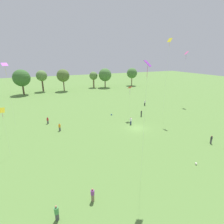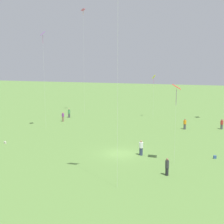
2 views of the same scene
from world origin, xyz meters
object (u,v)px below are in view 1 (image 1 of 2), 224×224
kite_2 (5,67)px  kite_7 (186,55)px  person_0 (48,120)px  person_5 (60,127)px  picnic_bag_0 (111,115)px  picnic_bag_1 (196,164)px  kite_3 (2,112)px  person_4 (57,213)px  person_3 (93,195)px  kite_1 (169,44)px  person_7 (211,139)px  person_6 (131,121)px  person_2 (141,113)px  kite_0 (130,88)px  person_1 (145,103)px  kite_5 (147,70)px

kite_2 → kite_7: size_ratio=0.84×
person_0 → person_5: bearing=124.9°
picnic_bag_0 → picnic_bag_1: size_ratio=0.99×
kite_3 → person_4: bearing=-20.9°
picnic_bag_0 → person_3: bearing=-118.0°
kite_2 → person_0: bearing=22.6°
kite_1 → kite_2: (-35.24, 8.65, -4.74)m
person_7 → kite_7: bearing=-164.5°
person_6 → kite_2: size_ratio=0.12×
person_2 → kite_1: bearing=44.4°
kite_3 → picnic_bag_0: bearing=76.6°
person_3 → kite_1: bearing=13.6°
person_2 → kite_0: bearing=-98.9°
person_5 → person_1: bearing=136.7°
person_5 → kite_3: (-9.02, -7.12, 6.83)m
person_4 → kite_2: 31.72m
person_1 → kite_1: size_ratio=0.09×
person_4 → kite_1: kite_1 is taller
kite_2 → picnic_bag_0: (23.78, -0.87, -13.56)m
person_4 → person_6: size_ratio=1.00×
kite_3 → person_5: bearing=87.9°
person_5 → picnic_bag_0: bearing=136.8°
kite_3 → kite_7: kite_7 is taller
person_4 → picnic_bag_0: size_ratio=5.04×
picnic_bag_0 → kite_1: bearing=-34.2°
kite_2 → kite_7: kite_7 is taller
person_7 → kite_1: 23.17m
person_2 → person_7: (3.50, -18.52, -0.05)m
person_6 → picnic_bag_0: size_ratio=5.03×
kite_3 → person_2: bearing=64.0°
person_2 → person_6: (-5.60, -3.95, 0.02)m
kite_1 → picnic_bag_0: kite_1 is taller
kite_5 → picnic_bag_0: 30.79m
person_3 → kite_2: (-9.55, 27.65, 12.89)m
person_7 → kite_3: size_ratio=0.20×
person_0 → person_2: bearing=-176.5°
person_2 → person_3: same height
person_3 → kite_3: kite_3 is taller
person_6 → person_5: bearing=-10.1°
kite_3 → person_6: bearing=58.5°
kite_3 → kite_5: bearing=8.7°
person_3 → kite_3: size_ratio=0.21×
kite_0 → kite_5: size_ratio=0.55×
kite_0 → person_1: bearing=-104.3°
person_1 → kite_0: size_ratio=0.20×
picnic_bag_1 → kite_2: bearing=133.6°
person_0 → person_7: (27.37, -23.41, 0.00)m
person_6 → kite_5: (-8.91, -18.09, 13.55)m
person_1 → person_7: bearing=130.5°
person_5 → person_7: person_5 is taller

